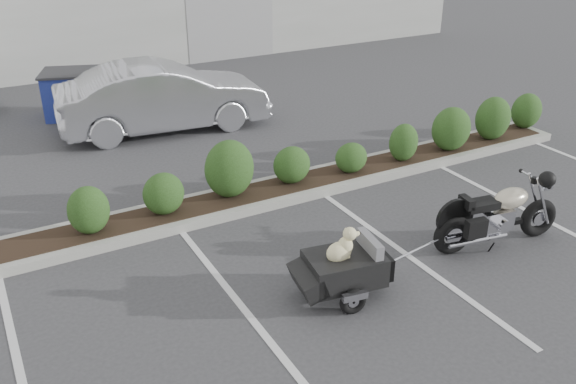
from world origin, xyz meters
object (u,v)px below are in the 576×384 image
pet_trailer (343,267)px  dumpster (81,93)px  motorcycle (499,216)px  sedan (163,97)px

pet_trailer → dumpster: bearing=107.6°
motorcycle → dumpster: motorcycle is taller
sedan → dumpster: (-1.45, 1.93, -0.21)m
sedan → dumpster: size_ratio=2.36×
motorcycle → dumpster: size_ratio=1.11×
motorcycle → sedan: size_ratio=0.47×
motorcycle → dumpster: bearing=123.1°
pet_trailer → sedan: (0.06, 7.41, 0.33)m
sedan → dumpster: bearing=42.7°
motorcycle → sedan: 7.92m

